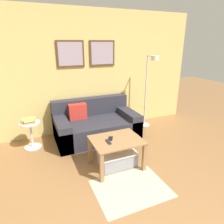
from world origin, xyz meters
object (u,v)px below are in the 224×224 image
storage_bin (117,159)px  cell_phone (111,138)px  couch (96,125)px  side_table (31,133)px  coffee_table (116,145)px  book_stack (29,120)px  floor_lamp (149,87)px  remote_control (108,142)px

storage_bin → cell_phone: (-0.09, 0.06, 0.36)m
couch → side_table: 1.25m
coffee_table → cell_phone: bearing=142.7°
coffee_table → book_stack: book_stack is taller
floor_lamp → remote_control: 1.94m
coffee_table → couch: bearing=88.1°
remote_control → book_stack: bearing=130.8°
cell_phone → floor_lamp: bearing=66.7°
storage_bin → side_table: bearing=136.3°
coffee_table → book_stack: size_ratio=3.34×
couch → coffee_table: 1.14m
storage_bin → floor_lamp: floor_lamp is taller
floor_lamp → remote_control: floor_lamp is taller
couch → book_stack: bearing=178.3°
storage_bin → remote_control: bearing=-166.8°
couch → book_stack: size_ratio=7.12×
coffee_table → book_stack: 1.70m
book_stack → cell_phone: size_ratio=1.66×
couch → book_stack: 1.29m
couch → cell_phone: size_ratio=11.81×
book_stack → remote_control: (1.07, -1.22, -0.07)m
coffee_table → cell_phone: (-0.08, 0.06, 0.10)m
couch → floor_lamp: bearing=0.6°
storage_bin → side_table: (-1.23, 1.18, 0.18)m
couch → coffee_table: size_ratio=2.13×
floor_lamp → cell_phone: (-1.38, -1.09, -0.48)m
remote_control → cell_phone: (0.08, 0.10, -0.01)m
remote_control → floor_lamp: bearing=38.8°
floor_lamp → book_stack: bearing=179.5°
book_stack → cell_phone: bearing=-44.4°
coffee_table → side_table: size_ratio=1.53×
floor_lamp → cell_phone: floor_lamp is taller
side_table → book_stack: 0.25m
floor_lamp → cell_phone: 1.83m
couch → cell_phone: 1.11m
side_table → remote_control: (1.06, -1.22, 0.18)m
floor_lamp → book_stack: size_ratio=7.05×
side_table → remote_control: 1.63m
side_table → couch: bearing=-1.8°
book_stack → cell_phone: (1.14, -1.12, -0.07)m
couch → side_table: size_ratio=3.26×
floor_lamp → side_table: floor_lamp is taller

